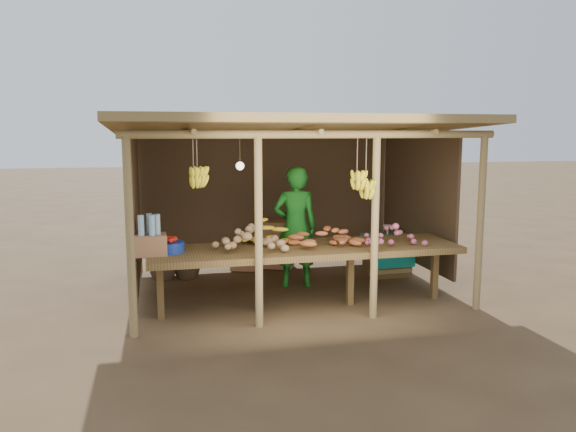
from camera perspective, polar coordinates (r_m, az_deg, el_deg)
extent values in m
plane|color=brown|center=(8.15, 0.00, -7.32)|extent=(60.00, 60.00, 0.00)
cylinder|color=#947C4C|center=(6.24, -15.76, -2.20)|extent=(0.09, 0.09, 2.20)
cylinder|color=#947C4C|center=(7.37, 18.95, -0.73)|extent=(0.09, 0.09, 2.20)
cylinder|color=#947C4C|center=(9.20, -15.07, 1.20)|extent=(0.09, 0.09, 2.20)
cylinder|color=#947C4C|center=(10.00, 9.75, 1.94)|extent=(0.09, 0.09, 2.20)
cylinder|color=#947C4C|center=(6.33, -3.00, -1.73)|extent=(0.09, 0.09, 2.20)
cylinder|color=#947C4C|center=(6.72, 8.82, -1.21)|extent=(0.09, 0.09, 2.20)
cylinder|color=#947C4C|center=(6.39, 3.17, 8.28)|extent=(4.40, 0.09, 0.09)
cylinder|color=#947C4C|center=(9.31, -2.18, 8.36)|extent=(4.40, 0.09, 0.09)
cube|color=olive|center=(7.84, 0.00, 8.99)|extent=(4.70, 3.50, 0.28)
cube|color=#4C3723|center=(9.34, -2.12, 2.28)|extent=(4.20, 0.04, 1.98)
cube|color=#4C3723|center=(7.90, -15.19, 0.84)|extent=(0.04, 2.40, 1.98)
cube|color=#4C3723|center=(8.81, 12.97, 1.68)|extent=(0.04, 2.40, 1.98)
cube|color=brown|center=(7.08, 1.80, -3.43)|extent=(3.90, 1.05, 0.08)
cube|color=brown|center=(6.93, -12.84, -7.30)|extent=(0.08, 0.08, 0.72)
cube|color=brown|center=(7.04, -2.97, -6.85)|extent=(0.08, 0.08, 0.72)
cube|color=brown|center=(7.35, 6.33, -6.24)|extent=(0.08, 0.08, 0.72)
cube|color=brown|center=(7.83, 14.66, -5.55)|extent=(0.08, 0.08, 0.72)
cylinder|color=navy|center=(6.87, -11.98, -3.10)|extent=(0.36, 0.36, 0.13)
cube|color=#9C6A46|center=(6.76, -13.84, -2.85)|extent=(0.39, 0.31, 0.24)
imported|color=#1A751F|center=(8.08, 0.75, -1.11)|extent=(0.67, 0.48, 1.74)
cube|color=brown|center=(8.98, 10.04, -4.09)|extent=(0.63, 0.54, 0.57)
cube|color=#0D9592|center=(8.92, 10.09, -2.12)|extent=(0.70, 0.61, 0.06)
cube|color=#9C6A46|center=(9.26, -0.98, -4.04)|extent=(0.59, 0.54, 0.38)
cube|color=#9C6A46|center=(9.19, -0.99, -1.70)|extent=(0.59, 0.54, 0.38)
cube|color=#9C6A46|center=(9.17, -4.22, -4.19)|extent=(0.59, 0.54, 0.38)
ellipsoid|color=#4C3723|center=(8.78, -12.61, -4.79)|extent=(0.40, 0.40, 0.54)
ellipsoid|color=#4C3723|center=(8.79, -10.23, -4.70)|extent=(0.40, 0.40, 0.54)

